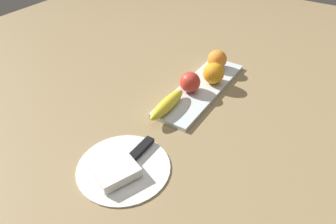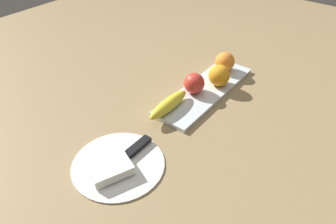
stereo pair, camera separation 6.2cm
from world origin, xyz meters
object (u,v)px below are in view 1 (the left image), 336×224
dinner_plate (124,167)px  knife (138,152)px  orange_near_banana (217,60)px  folded_napkin (115,170)px  banana (167,104)px  orange_near_apple (213,73)px  fruit_tray (201,89)px  apple (190,82)px

dinner_plate → knife: 0.06m
knife → orange_near_banana: bearing=-178.2°
folded_napkin → knife: (-0.09, 0.00, -0.01)m
orange_near_banana → dinner_plate: 0.57m
banana → orange_near_apple: size_ratio=2.41×
fruit_tray → orange_near_banana: size_ratio=6.12×
fruit_tray → knife: size_ratio=2.44×
banana → dinner_plate: size_ratio=0.74×
banana → orange_near_banana: bearing=176.6°
fruit_tray → apple: apple is taller
orange_near_apple → orange_near_banana: size_ratio=1.03×
dinner_plate → orange_near_banana: bearing=-178.7°
dinner_plate → folded_napkin: bearing=-0.0°
orange_near_apple → knife: orange_near_apple is taller
dinner_plate → fruit_tray: bearing=-180.0°
orange_near_banana → apple: bearing=-2.9°
apple → knife: bearing=4.9°
orange_near_apple → folded_napkin: bearing=-2.2°
apple → banana: 0.13m
orange_near_apple → orange_near_banana: orange_near_apple is taller
apple → orange_near_banana: orange_near_banana is taller
banana → knife: banana is taller
banana → orange_near_apple: orange_near_apple is taller
orange_near_apple → dinner_plate: bearing=-2.4°
fruit_tray → orange_near_apple: (-0.05, 0.02, 0.04)m
dinner_plate → orange_near_apple: bearing=177.6°
orange_near_apple → orange_near_banana: bearing=-161.5°
fruit_tray → banana: (0.17, -0.03, 0.03)m
banana → apple: bearing=176.5°
fruit_tray → apple: bearing=-29.4°
dinner_plate → knife: bearing=175.1°
apple → dinner_plate: bearing=3.5°
orange_near_banana → fruit_tray: bearing=5.2°
banana → folded_napkin: (0.28, 0.03, -0.01)m
orange_near_banana → folded_napkin: bearing=1.3°
dinner_plate → folded_napkin: size_ratio=2.37×
folded_napkin → banana: bearing=-174.0°
fruit_tray → knife: knife is taller
apple → folded_napkin: size_ratio=0.68×
fruit_tray → orange_near_banana: bearing=-174.8°
fruit_tray → orange_near_banana: (-0.15, -0.01, 0.04)m
folded_napkin → apple: bearing=-176.8°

